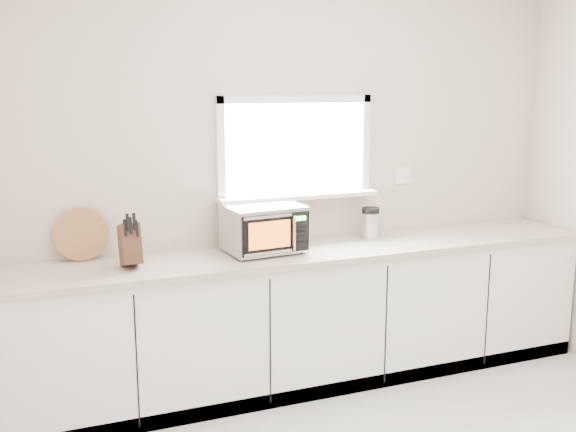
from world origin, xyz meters
TOP-DOWN VIEW (x-y plane):
  - back_wall at (0.00, 2.00)m, footprint 4.00×0.17m
  - cabinets at (0.00, 1.70)m, footprint 3.92×0.60m
  - countertop at (0.00, 1.69)m, footprint 3.92×0.64m
  - microwave at (-0.32, 1.71)m, footprint 0.50×0.41m
  - knife_block at (-1.17, 1.67)m, footprint 0.12×0.23m
  - cutting_board at (-1.42, 1.94)m, footprint 0.32×0.08m
  - coffee_grinder at (0.50, 1.82)m, footprint 0.14×0.14m

SIDE VIEW (x-z plane):
  - cabinets at x=0.00m, z-range 0.00..0.88m
  - countertop at x=0.00m, z-range 0.88..0.92m
  - coffee_grinder at x=0.50m, z-range 0.92..1.14m
  - knife_block at x=-1.17m, z-range 0.90..1.23m
  - microwave at x=-0.32m, z-range 0.93..1.23m
  - cutting_board at x=-1.42m, z-range 0.92..1.24m
  - back_wall at x=0.00m, z-range 0.01..2.71m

